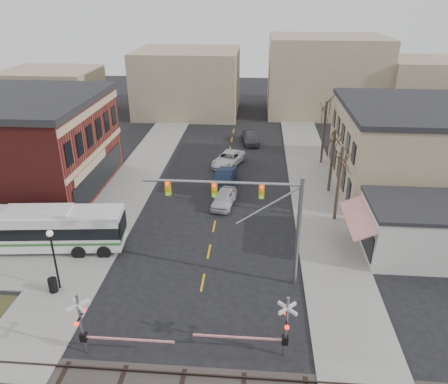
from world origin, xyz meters
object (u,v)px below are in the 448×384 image
at_px(car_a, 224,198).
at_px(car_b, 225,176).
at_px(transit_bus, 40,229).
at_px(trash_bin, 53,285).
at_px(pedestrian_far, 90,226).
at_px(traffic_signal_mast, 256,208).
at_px(car_d, 250,138).
at_px(rr_crossing_east, 278,327).
at_px(car_c, 228,159).
at_px(rr_crossing_west, 89,325).
at_px(street_lamp, 52,248).
at_px(pedestrian_near, 91,243).

distance_m(car_a, car_b, 5.21).
bearing_deg(transit_bus, car_a, 32.95).
distance_m(trash_bin, pedestrian_far, 7.26).
bearing_deg(traffic_signal_mast, transit_bus, 170.15).
distance_m(car_b, car_d, 13.55).
relative_size(rr_crossing_east, trash_bin, 5.58).
height_order(trash_bin, car_a, car_a).
bearing_deg(car_c, transit_bus, -106.45).
distance_m(rr_crossing_west, car_d, 38.36).
distance_m(transit_bus, car_c, 23.32).
bearing_deg(street_lamp, pedestrian_far, 92.56).
xyz_separation_m(trash_bin, car_b, (10.10, 19.17, 0.22)).
bearing_deg(car_b, traffic_signal_mast, 105.96).
bearing_deg(car_b, rr_crossing_east, 106.17).
height_order(rr_crossing_west, car_a, rr_crossing_west).
bearing_deg(rr_crossing_east, car_c, 99.34).
distance_m(street_lamp, pedestrian_near, 5.14).
bearing_deg(transit_bus, car_c, 55.44).
bearing_deg(rr_crossing_west, trash_bin, 132.05).
height_order(rr_crossing_east, trash_bin, rr_crossing_east).
bearing_deg(rr_crossing_west, car_b, 76.94).
relative_size(car_a, car_b, 0.87).
height_order(transit_bus, pedestrian_near, transit_bus).
height_order(transit_bus, car_d, transit_bus).
xyz_separation_m(trash_bin, car_a, (10.38, 13.97, 0.13)).
bearing_deg(car_a, rr_crossing_west, -97.94).
bearing_deg(car_c, pedestrian_near, -97.27).
relative_size(traffic_signal_mast, car_c, 1.88).
distance_m(rr_crossing_west, street_lamp, 7.01).
height_order(rr_crossing_west, car_c, rr_crossing_west).
bearing_deg(trash_bin, rr_crossing_east, -16.41).
bearing_deg(traffic_signal_mast, rr_crossing_east, -78.24).
bearing_deg(transit_bus, traffic_signal_mast, -9.85).
distance_m(rr_crossing_east, pedestrian_far, 18.86).
xyz_separation_m(car_b, pedestrian_near, (-9.29, -14.25, 0.06)).
distance_m(traffic_signal_mast, rr_crossing_west, 12.11).
relative_size(rr_crossing_east, car_a, 1.26).
bearing_deg(street_lamp, pedestrian_near, 82.66).
distance_m(transit_bus, rr_crossing_west, 12.75).
bearing_deg(car_b, rr_crossing_west, 81.89).
relative_size(car_b, pedestrian_near, 3.27).
distance_m(transit_bus, pedestrian_near, 4.11).
distance_m(car_a, car_d, 18.67).
bearing_deg(car_a, trash_bin, -117.33).
xyz_separation_m(rr_crossing_west, car_b, (5.60, 24.16, -1.13)).
distance_m(pedestrian_near, pedestrian_far, 2.50).
distance_m(trash_bin, pedestrian_near, 4.99).
distance_m(transit_bus, street_lamp, 6.04).
distance_m(rr_crossing_east, trash_bin, 15.46).
relative_size(rr_crossing_west, trash_bin, 5.58).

